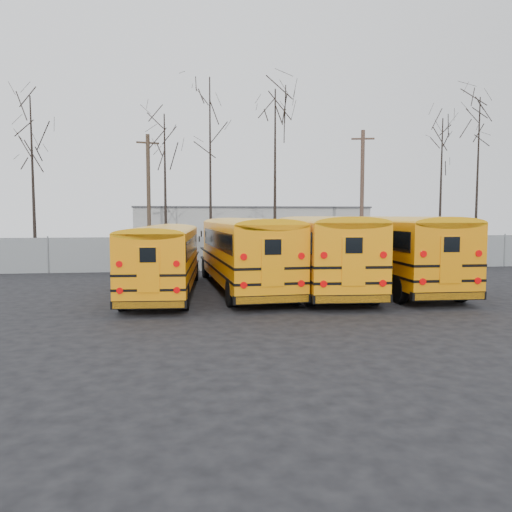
{
  "coord_description": "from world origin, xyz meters",
  "views": [
    {
      "loc": [
        -4.09,
        -17.48,
        3.25
      ],
      "look_at": [
        -1.36,
        2.74,
        1.6
      ],
      "focal_mm": 35.0,
      "sensor_mm": 36.0,
      "label": 1
    }
  ],
  "objects": [
    {
      "name": "ground",
      "position": [
        0.0,
        0.0,
        0.0
      ],
      "size": [
        120.0,
        120.0,
        0.0
      ],
      "primitive_type": "plane",
      "color": "black",
      "rests_on": "ground"
    },
    {
      "name": "fence",
      "position": [
        0.0,
        12.0,
        1.0
      ],
      "size": [
        40.0,
        0.04,
        2.0
      ],
      "primitive_type": "cube",
      "color": "gray",
      "rests_on": "ground"
    },
    {
      "name": "distant_building",
      "position": [
        2.0,
        32.0,
        2.0
      ],
      "size": [
        22.0,
        8.0,
        4.0
      ],
      "primitive_type": "cube",
      "color": "#B5B5B0",
      "rests_on": "ground"
    },
    {
      "name": "bus_a",
      "position": [
        -5.1,
        3.09,
        1.7
      ],
      "size": [
        2.99,
        10.51,
        2.91
      ],
      "rotation": [
        0.0,
        0.0,
        -0.06
      ],
      "color": "black",
      "rests_on": "ground"
    },
    {
      "name": "bus_b",
      "position": [
        -1.71,
        3.78,
        1.88
      ],
      "size": [
        3.45,
        11.6,
        3.2
      ],
      "rotation": [
        0.0,
        0.0,
        0.07
      ],
      "color": "black",
      "rests_on": "ground"
    },
    {
      "name": "bus_c",
      "position": [
        1.56,
        3.56,
        1.92
      ],
      "size": [
        3.24,
        11.83,
        3.28
      ],
      "rotation": [
        0.0,
        0.0,
        -0.05
      ],
      "color": "black",
      "rests_on": "ground"
    },
    {
      "name": "bus_d",
      "position": [
        4.9,
        3.7,
        1.92
      ],
      "size": [
        2.83,
        11.73,
        3.27
      ],
      "rotation": [
        0.0,
        0.0,
        -0.01
      ],
      "color": "black",
      "rests_on": "ground"
    },
    {
      "name": "utility_pole_left",
      "position": [
        -6.88,
        18.78,
        4.61
      ],
      "size": [
        1.56,
        0.56,
        8.97
      ],
      "rotation": [
        0.0,
        0.0,
        0.28
      ],
      "color": "#433326",
      "rests_on": "ground"
    },
    {
      "name": "utility_pole_right",
      "position": [
        9.08,
        19.43,
        4.99
      ],
      "size": [
        1.71,
        0.51,
        9.72
      ],
      "rotation": [
        0.0,
        0.0,
        -0.22
      ],
      "color": "#4E382C",
      "rests_on": "ground"
    },
    {
      "name": "tree_1",
      "position": [
        -13.78,
        15.75,
        5.34
      ],
      "size": [
        0.26,
        0.26,
        10.69
      ],
      "primitive_type": "cone",
      "color": "black",
      "rests_on": "ground"
    },
    {
      "name": "tree_2",
      "position": [
        -5.64,
        17.11,
        5.04
      ],
      "size": [
        0.26,
        0.26,
        10.08
      ],
      "primitive_type": "cone",
      "color": "black",
      "rests_on": "ground"
    },
    {
      "name": "tree_3",
      "position": [
        -2.59,
        16.71,
        6.25
      ],
      "size": [
        0.26,
        0.26,
        12.5
      ],
      "primitive_type": "cone",
      "color": "black",
      "rests_on": "ground"
    },
    {
      "name": "tree_4",
      "position": [
        1.44,
        14.31,
        5.63
      ],
      "size": [
        0.26,
        0.26,
        11.25
      ],
      "primitive_type": "cone",
      "color": "black",
      "rests_on": "ground"
    },
    {
      "name": "tree_5",
      "position": [
        14.31,
        17.24,
        5.17
      ],
      "size": [
        0.26,
        0.26,
        10.33
      ],
      "primitive_type": "cone",
      "color": "black",
      "rests_on": "ground"
    },
    {
      "name": "tree_6",
      "position": [
        17.1,
        17.14,
        5.95
      ],
      "size": [
        0.26,
        0.26,
        11.89
      ],
      "primitive_type": "cone",
      "color": "black",
      "rests_on": "ground"
    }
  ]
}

